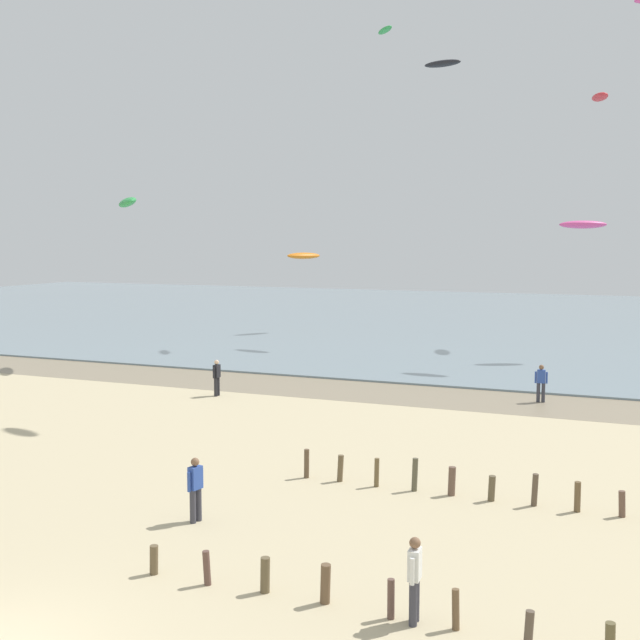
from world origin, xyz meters
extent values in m
cube|color=gray|center=(0.00, 26.26, 0.00)|extent=(120.00, 5.15, 0.01)
cube|color=gray|center=(0.00, 63.83, 0.05)|extent=(160.00, 70.00, 0.10)
cylinder|color=brown|center=(0.79, 4.18, 0.33)|extent=(0.21, 0.20, 0.67)
cylinder|color=brown|center=(2.15, 4.14, 0.38)|extent=(0.18, 0.18, 0.76)
cylinder|color=brown|center=(3.47, 4.29, 0.38)|extent=(0.22, 0.20, 0.76)
cylinder|color=brown|center=(4.83, 4.29, 0.41)|extent=(0.24, 0.23, 0.84)
cylinder|color=brown|center=(6.25, 4.16, 0.40)|extent=(0.15, 0.16, 0.80)
cylinder|color=brown|center=(7.52, 4.21, 0.39)|extent=(0.17, 0.16, 0.79)
cylinder|color=brown|center=(8.89, 4.15, 0.32)|extent=(0.19, 0.18, 0.65)
cylinder|color=brown|center=(1.00, 12.15, 0.45)|extent=(0.17, 0.16, 0.90)
cylinder|color=brown|center=(2.10, 12.20, 0.41)|extent=(0.21, 0.20, 0.83)
cylinder|color=brown|center=(3.29, 12.12, 0.43)|extent=(0.16, 0.16, 0.87)
cylinder|color=brown|center=(4.45, 12.16, 0.49)|extent=(0.19, 0.19, 0.98)
cylinder|color=brown|center=(5.55, 12.16, 0.42)|extent=(0.23, 0.22, 0.84)
cylinder|color=brown|center=(6.71, 12.09, 0.36)|extent=(0.22, 0.21, 0.74)
cylinder|color=brown|center=(7.89, 12.12, 0.45)|extent=(0.20, 0.18, 0.92)
cylinder|color=brown|center=(9.03, 12.06, 0.42)|extent=(0.17, 0.19, 0.84)
cylinder|color=brown|center=(10.16, 12.10, 0.35)|extent=(0.20, 0.17, 0.71)
cylinder|color=#383842|center=(6.24, 26.89, 0.44)|extent=(0.16, 0.16, 0.88)
cylinder|color=#383842|center=(6.02, 26.87, 0.44)|extent=(0.16, 0.16, 0.88)
cube|color=#2D4CA5|center=(6.13, 26.88, 1.18)|extent=(0.38, 0.25, 0.60)
sphere|color=brown|center=(6.13, 26.88, 1.60)|extent=(0.22, 0.22, 0.22)
cylinder|color=#2D4CA5|center=(6.36, 26.90, 1.13)|extent=(0.09, 0.09, 0.52)
cylinder|color=#2D4CA5|center=(5.89, 26.86, 1.13)|extent=(0.09, 0.09, 0.52)
cylinder|color=#383842|center=(-0.08, 7.54, 0.44)|extent=(0.16, 0.16, 0.88)
cylinder|color=#383842|center=(-0.13, 7.32, 0.44)|extent=(0.16, 0.16, 0.88)
cube|color=#2D4CA5|center=(-0.11, 7.43, 1.18)|extent=(0.29, 0.40, 0.60)
sphere|color=brown|center=(-0.11, 7.43, 1.60)|extent=(0.22, 0.22, 0.22)
cylinder|color=#2D4CA5|center=(-0.06, 7.66, 1.13)|extent=(0.09, 0.09, 0.52)
cylinder|color=#2D4CA5|center=(-0.15, 7.19, 1.13)|extent=(0.09, 0.09, 0.52)
cylinder|color=#232328|center=(-8.11, 22.47, 0.44)|extent=(0.16, 0.16, 0.88)
cylinder|color=#232328|center=(-8.11, 22.69, 0.44)|extent=(0.16, 0.16, 0.88)
cube|color=black|center=(-8.11, 22.58, 1.18)|extent=(0.22, 0.36, 0.60)
sphere|color=beige|center=(-8.11, 22.58, 1.60)|extent=(0.22, 0.22, 0.22)
cylinder|color=black|center=(-8.11, 22.34, 1.13)|extent=(0.09, 0.09, 0.52)
cylinder|color=black|center=(-8.11, 22.82, 1.13)|extent=(0.09, 0.09, 0.52)
cylinder|color=#383842|center=(6.72, 4.26, 0.44)|extent=(0.16, 0.16, 0.88)
cylinder|color=#383842|center=(6.73, 4.04, 0.44)|extent=(0.16, 0.16, 0.88)
cube|color=white|center=(6.73, 4.15, 1.18)|extent=(0.25, 0.38, 0.60)
sphere|color=brown|center=(6.73, 4.15, 1.60)|extent=(0.22, 0.22, 0.22)
cylinder|color=white|center=(6.71, 4.39, 1.13)|extent=(0.09, 0.09, 0.52)
cylinder|color=white|center=(6.74, 3.91, 1.13)|extent=(0.09, 0.09, 0.52)
ellipsoid|color=#E54C99|center=(6.55, 40.89, 8.17)|extent=(3.03, 2.13, 0.57)
ellipsoid|color=orange|center=(-14.60, 47.56, 6.00)|extent=(2.44, 3.09, 0.60)
ellipsoid|color=red|center=(6.68, 49.36, 16.93)|extent=(1.74, 2.83, 0.59)
ellipsoid|color=green|center=(-17.70, 29.29, 9.43)|extent=(2.88, 2.94, 0.83)
ellipsoid|color=black|center=(-3.57, 46.46, 19.41)|extent=(2.88, 1.46, 0.46)
ellipsoid|color=green|center=(-7.32, 45.10, 21.71)|extent=(1.89, 2.16, 0.46)
camera|label=1|loc=(10.82, -10.46, 7.39)|focal=45.90mm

